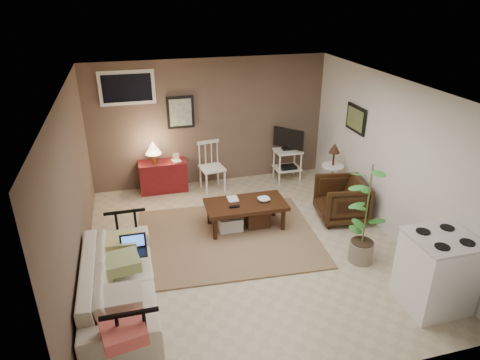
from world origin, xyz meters
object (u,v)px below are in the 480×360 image
object	(u,v)px
spindle_chair	(212,168)
armchair	(342,198)
coffee_table	(245,213)
red_console	(162,174)
potted_plant	(367,211)
side_table	(333,164)
stove	(437,271)
sofa	(118,275)
tv_stand	(288,154)

from	to	relation	value
spindle_chair	armchair	distance (m)	2.48
coffee_table	red_console	xyz separation A→B (m)	(-1.13, 1.73, 0.08)
red_console	potted_plant	world-z (taller)	potted_plant
side_table	potted_plant	size ratio (longest dim) A/B	0.70
coffee_table	red_console	world-z (taller)	red_console
coffee_table	armchair	distance (m)	1.62
side_table	stove	xyz separation A→B (m)	(-0.10, -2.97, -0.17)
coffee_table	side_table	distance (m)	1.96
spindle_chair	coffee_table	bearing A→B (deg)	-82.01
red_console	armchair	xyz separation A→B (m)	(2.74, -1.85, 0.03)
red_console	armchair	world-z (taller)	red_console
sofa	tv_stand	xyz separation A→B (m)	(3.26, 2.90, 0.15)
spindle_chair	armchair	xyz separation A→B (m)	(1.83, -1.68, -0.05)
coffee_table	tv_stand	bearing A→B (deg)	50.30
sofa	spindle_chair	distance (m)	3.36
red_console	spindle_chair	bearing A→B (deg)	-11.06
sofa	red_console	world-z (taller)	red_console
spindle_chair	potted_plant	xyz separation A→B (m)	(1.56, -2.84, 0.37)
coffee_table	spindle_chair	world-z (taller)	spindle_chair
sofa	red_console	distance (m)	3.16
red_console	potted_plant	xyz separation A→B (m)	(2.47, -3.02, 0.45)
potted_plant	red_console	bearing A→B (deg)	129.28
spindle_chair	side_table	bearing A→B (deg)	-24.08
stove	coffee_table	bearing A→B (deg)	126.37
tv_stand	side_table	distance (m)	1.06
sofa	red_console	size ratio (longest dim) A/B	2.12
armchair	potted_plant	size ratio (longest dim) A/B	0.51
coffee_table	potted_plant	world-z (taller)	potted_plant
sofa	red_console	xyz separation A→B (m)	(0.82, 3.06, -0.07)
sofa	side_table	distance (m)	4.25
sofa	stove	size ratio (longest dim) A/B	2.21
coffee_table	spindle_chair	size ratio (longest dim) A/B	1.37
coffee_table	side_table	xyz separation A→B (m)	(1.81, 0.65, 0.39)
tv_stand	stove	world-z (taller)	tv_stand
armchair	stove	world-z (taller)	stove
red_console	spindle_chair	world-z (taller)	red_console
side_table	red_console	bearing A→B (deg)	159.75
side_table	spindle_chair	bearing A→B (deg)	155.92
spindle_chair	sofa	bearing A→B (deg)	-121.07
spindle_chair	side_table	world-z (taller)	side_table
spindle_chair	red_console	bearing A→B (deg)	168.94
sofa	potted_plant	bearing A→B (deg)	-89.41
armchair	tv_stand	bearing A→B (deg)	-161.05
tv_stand	potted_plant	bearing A→B (deg)	-89.40
side_table	armchair	size ratio (longest dim) A/B	1.37
tv_stand	sofa	bearing A→B (deg)	-138.35
sofa	potted_plant	xyz separation A→B (m)	(3.29, 0.03, 0.38)
coffee_table	red_console	size ratio (longest dim) A/B	1.26
coffee_table	tv_stand	distance (m)	2.07
side_table	potted_plant	xyz separation A→B (m)	(-0.47, -1.94, 0.15)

